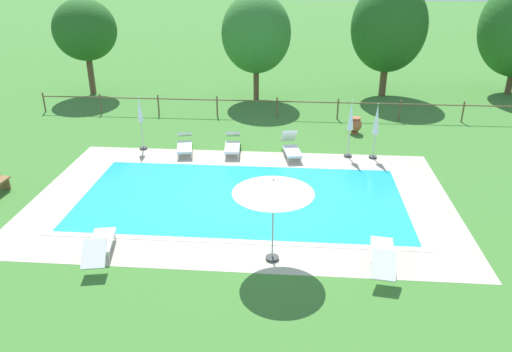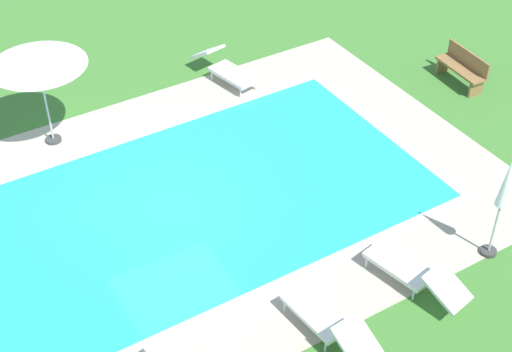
# 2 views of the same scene
# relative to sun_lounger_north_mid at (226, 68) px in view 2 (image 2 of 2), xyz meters

# --- Properties ---
(ground_plane) EXTENTS (160.00, 160.00, 0.00)m
(ground_plane) POSITION_rel_sun_lounger_north_mid_xyz_m (3.47, 3.85, -0.36)
(ground_plane) COLOR #3D752D
(pool_deck_paving) EXTENTS (14.06, 8.63, 0.01)m
(pool_deck_paving) POSITION_rel_sun_lounger_north_mid_xyz_m (3.47, 3.85, -0.36)
(pool_deck_paving) COLOR #B2A893
(pool_deck_paving) RESTS_ON ground
(swimming_pool_water) EXTENTS (10.84, 5.41, 0.01)m
(swimming_pool_water) POSITION_rel_sun_lounger_north_mid_xyz_m (3.47, 3.85, -0.36)
(swimming_pool_water) COLOR #23A8C1
(swimming_pool_water) RESTS_ON ground
(pool_coping_rim) EXTENTS (11.32, 5.89, 0.01)m
(pool_coping_rim) POSITION_rel_sun_lounger_north_mid_xyz_m (3.47, 3.85, -0.35)
(pool_coping_rim) COLOR #C0B59F
(pool_coping_rim) RESTS_ON ground
(sun_lounger_north_mid) EXTENTS (0.98, 2.11, 0.79)m
(sun_lounger_north_mid) POSITION_rel_sun_lounger_north_mid_xyz_m (0.00, 0.00, 0.00)
(sun_lounger_north_mid) COLOR white
(sun_lounger_north_mid) RESTS_ON ground
(sun_lounger_north_far) EXTENTS (0.79, 2.10, 0.74)m
(sun_lounger_north_far) POSITION_rel_sun_lounger_north_mid_xyz_m (2.62, 8.10, -0.01)
(sun_lounger_north_far) COLOR white
(sun_lounger_north_far) RESTS_ON ground
(sun_lounger_south_near_corner) EXTENTS (1.00, 2.15, 0.71)m
(sun_lounger_south_near_corner) POSITION_rel_sun_lounger_north_mid_xyz_m (0.63, 7.95, -0.01)
(sun_lounger_south_near_corner) COLOR white
(sun_lounger_south_near_corner) RESTS_ON ground
(patio_umbrella_open_foreground) EXTENTS (2.12, 2.12, 2.42)m
(patio_umbrella_open_foreground) POSITION_rel_sun_lounger_north_mid_xyz_m (4.69, 0.22, 1.82)
(patio_umbrella_open_foreground) COLOR #383838
(patio_umbrella_open_foreground) RESTS_ON ground
(patio_umbrella_closed_row_centre) EXTENTS (0.32, 0.32, 2.31)m
(patio_umbrella_closed_row_centre) POSITION_rel_sun_lounger_north_mid_xyz_m (-1.20, 8.09, 1.16)
(patio_umbrella_closed_row_centre) COLOR #383838
(patio_umbrella_closed_row_centre) RESTS_ON ground
(wooden_bench_lawn_side) EXTENTS (0.54, 1.53, 0.87)m
(wooden_bench_lawn_side) POSITION_rel_sun_lounger_north_mid_xyz_m (-5.04, 3.22, 0.10)
(wooden_bench_lawn_side) COLOR olive
(wooden_bench_lawn_side) RESTS_ON ground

